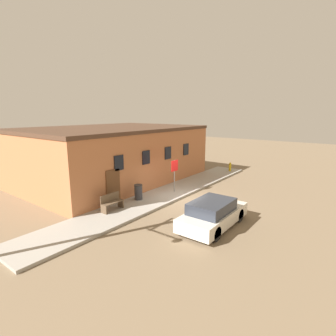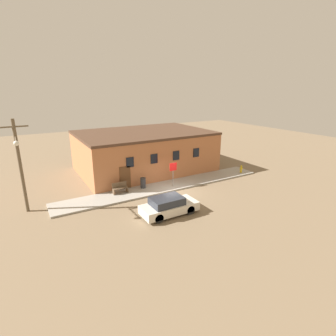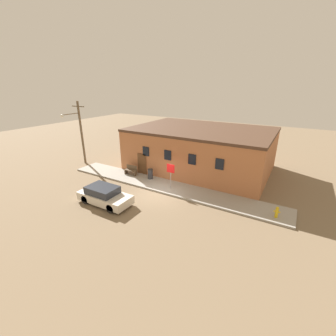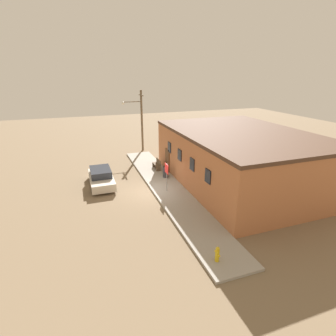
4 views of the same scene
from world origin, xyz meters
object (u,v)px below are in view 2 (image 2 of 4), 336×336
(fire_hydrant, at_px, (241,169))
(stop_sign, at_px, (173,170))
(trash_bin, at_px, (143,183))
(parked_car, at_px, (169,206))
(utility_pole, at_px, (20,163))
(bench, at_px, (120,188))

(fire_hydrant, xyz_separation_m, stop_sign, (-8.33, 0.33, 1.13))
(trash_bin, xyz_separation_m, parked_car, (-0.47, -5.39, 0.03))
(trash_bin, height_order, parked_car, parked_car)
(trash_bin, bearing_deg, utility_pole, 179.16)
(stop_sign, relative_size, utility_pole, 0.32)
(utility_pole, xyz_separation_m, parked_car, (8.87, -5.52, -3.13))
(trash_bin, distance_m, utility_pole, 9.86)
(fire_hydrant, distance_m, trash_bin, 11.06)
(fire_hydrant, relative_size, trash_bin, 0.85)
(trash_bin, bearing_deg, fire_hydrant, -6.01)
(stop_sign, bearing_deg, utility_pole, 175.40)
(bench, bearing_deg, utility_pole, 178.18)
(fire_hydrant, height_order, bench, bench)
(fire_hydrant, distance_m, bench, 13.27)
(stop_sign, height_order, utility_pole, utility_pole)
(stop_sign, xyz_separation_m, bench, (-4.90, 0.74, -1.10))
(bench, xyz_separation_m, parked_car, (1.75, -5.30, 0.06))
(bench, height_order, parked_car, parked_car)
(bench, height_order, trash_bin, trash_bin)
(fire_hydrant, bearing_deg, stop_sign, 177.74)
(fire_hydrant, bearing_deg, utility_pole, 176.36)
(bench, distance_m, parked_car, 5.58)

